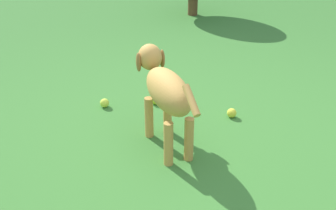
# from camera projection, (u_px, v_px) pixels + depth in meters

# --- Properties ---
(ground) EXTENTS (14.00, 14.00, 0.00)m
(ground) POSITION_uv_depth(u_px,v_px,m) (195.00, 145.00, 2.41)
(ground) COLOR #38722D
(dog) EXTENTS (0.80, 0.35, 0.56)m
(dog) POSITION_uv_depth(u_px,v_px,m) (165.00, 89.00, 2.26)
(dog) COLOR #C69347
(dog) RESTS_ON ground
(tennis_ball_0) EXTENTS (0.07, 0.07, 0.07)m
(tennis_ball_0) POSITION_uv_depth(u_px,v_px,m) (105.00, 103.00, 2.84)
(tennis_ball_0) COLOR #C4DB41
(tennis_ball_0) RESTS_ON ground
(tennis_ball_1) EXTENTS (0.07, 0.07, 0.07)m
(tennis_ball_1) POSITION_uv_depth(u_px,v_px,m) (232.00, 113.00, 2.71)
(tennis_ball_1) COLOR yellow
(tennis_ball_1) RESTS_ON ground
(tennis_ball_2) EXTENTS (0.07, 0.07, 0.07)m
(tennis_ball_2) POSITION_uv_depth(u_px,v_px,m) (156.00, 100.00, 2.89)
(tennis_ball_2) COLOR #C7DA2B
(tennis_ball_2) RESTS_ON ground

